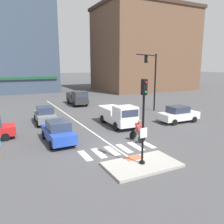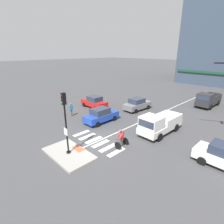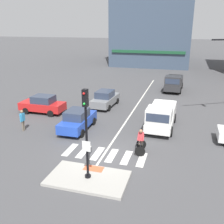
# 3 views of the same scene
# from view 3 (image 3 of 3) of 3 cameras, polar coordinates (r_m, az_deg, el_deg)

# --- Properties ---
(ground_plane) EXTENTS (300.00, 300.00, 0.00)m
(ground_plane) POSITION_cam_3_polar(r_m,az_deg,el_deg) (16.34, -1.73, -9.52)
(ground_plane) COLOR #474749
(traffic_island) EXTENTS (4.20, 2.45, 0.15)m
(traffic_island) POSITION_cam_3_polar(r_m,az_deg,el_deg) (14.03, -5.36, -14.45)
(traffic_island) COLOR #A3A099
(traffic_island) RESTS_ON ground
(tactile_pad_front) EXTENTS (1.10, 0.60, 0.01)m
(tactile_pad_front) POSITION_cam_3_polar(r_m,az_deg,el_deg) (14.67, -4.11, -12.42)
(tactile_pad_front) COLOR #DB5B38
(tactile_pad_front) RESTS_ON traffic_island
(signal_pole) EXTENTS (0.44, 0.38, 4.75)m
(signal_pole) POSITION_cam_3_polar(r_m,az_deg,el_deg) (12.66, -5.78, -3.29)
(signal_pole) COLOR black
(signal_pole) RESTS_ON traffic_island
(crosswalk_stripe_a) EXTENTS (0.44, 1.80, 0.01)m
(crosswalk_stripe_a) POSITION_cam_3_polar(r_m,az_deg,el_deg) (17.18, -9.30, -8.27)
(crosswalk_stripe_a) COLOR silver
(crosswalk_stripe_a) RESTS_ON ground
(crosswalk_stripe_b) EXTENTS (0.44, 1.80, 0.01)m
(crosswalk_stripe_b) POSITION_cam_3_polar(r_m,az_deg,el_deg) (16.82, -6.34, -8.74)
(crosswalk_stripe_b) COLOR silver
(crosswalk_stripe_b) RESTS_ON ground
(crosswalk_stripe_c) EXTENTS (0.44, 1.80, 0.01)m
(crosswalk_stripe_c) POSITION_cam_3_polar(r_m,az_deg,el_deg) (16.52, -3.26, -9.20)
(crosswalk_stripe_c) COLOR silver
(crosswalk_stripe_c) RESTS_ON ground
(crosswalk_stripe_d) EXTENTS (0.44, 1.80, 0.01)m
(crosswalk_stripe_d) POSITION_cam_3_polar(r_m,az_deg,el_deg) (16.26, -0.05, -9.65)
(crosswalk_stripe_d) COLOR silver
(crosswalk_stripe_d) RESTS_ON ground
(crosswalk_stripe_e) EXTENTS (0.44, 1.80, 0.01)m
(crosswalk_stripe_e) POSITION_cam_3_polar(r_m,az_deg,el_deg) (16.05, 3.25, -10.08)
(crosswalk_stripe_e) COLOR silver
(crosswalk_stripe_e) RESTS_ON ground
(crosswalk_stripe_f) EXTENTS (0.44, 1.80, 0.01)m
(crosswalk_stripe_f) POSITION_cam_3_polar(r_m,az_deg,el_deg) (15.90, 6.64, -10.49)
(crosswalk_stripe_f) COLOR silver
(crosswalk_stripe_f) RESTS_ON ground
(lane_centre_line) EXTENTS (0.14, 28.00, 0.01)m
(lane_centre_line) POSITION_cam_3_polar(r_m,az_deg,el_deg) (25.31, 5.14, 0.89)
(lane_centre_line) COLOR silver
(lane_centre_line) RESTS_ON ground
(building_corner_left) EXTENTS (15.48, 20.93, 20.05)m
(building_corner_left) POSITION_cam_3_polar(r_m,az_deg,el_deg) (58.68, 9.84, 20.75)
(building_corner_left) COLOR #3D4C60
(building_corner_left) RESTS_ON ground
(car_grey_westbound_far) EXTENTS (2.01, 4.18, 1.64)m
(car_grey_westbound_far) POSITION_cam_3_polar(r_m,az_deg,el_deg) (25.49, -1.52, 2.98)
(car_grey_westbound_far) COLOR slate
(car_grey_westbound_far) RESTS_ON ground
(car_blue_westbound_near) EXTENTS (1.87, 4.11, 1.64)m
(car_blue_westbound_near) POSITION_cam_3_polar(r_m,az_deg,el_deg) (19.95, -7.67, -1.74)
(car_blue_westbound_near) COLOR #2347B7
(car_blue_westbound_near) RESTS_ON ground
(car_red_cross_left) EXTENTS (4.11, 1.86, 1.64)m
(car_red_cross_left) POSITION_cam_3_polar(r_m,az_deg,el_deg) (24.50, -15.17, 1.66)
(car_red_cross_left) COLOR red
(car_red_cross_left) RESTS_ON ground
(pickup_truck_charcoal_eastbound_distant) EXTENTS (2.18, 5.16, 2.08)m
(pickup_truck_charcoal_eastbound_distant) POSITION_cam_3_polar(r_m,az_deg,el_deg) (32.40, 13.52, 6.19)
(pickup_truck_charcoal_eastbound_distant) COLOR #2D2D30
(pickup_truck_charcoal_eastbound_distant) RESTS_ON ground
(pickup_truck_white_eastbound_mid) EXTENTS (2.17, 5.15, 2.08)m
(pickup_truck_white_eastbound_mid) POSITION_cam_3_polar(r_m,az_deg,el_deg) (20.12, 10.78, -1.23)
(pickup_truck_white_eastbound_mid) COLOR white
(pickup_truck_white_eastbound_mid) RESTS_ON ground
(cyclist) EXTENTS (0.76, 1.15, 1.68)m
(cyclist) POSITION_cam_3_polar(r_m,az_deg,el_deg) (16.28, 6.43, -6.32)
(cyclist) COLOR black
(cyclist) RESTS_ON ground
(pedestrian_at_curb_left) EXTENTS (0.22, 0.55, 1.67)m
(pedestrian_at_curb_left) POSITION_cam_3_polar(r_m,az_deg,el_deg) (20.67, -19.30, -1.42)
(pedestrian_at_curb_left) COLOR #6B6051
(pedestrian_at_curb_left) RESTS_ON ground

